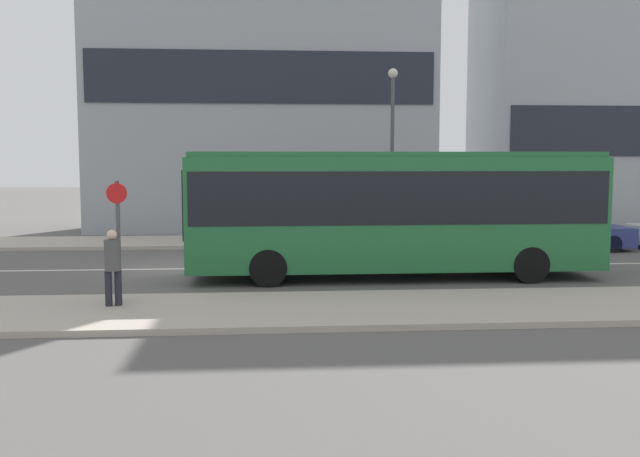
{
  "coord_description": "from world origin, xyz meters",
  "views": [
    {
      "loc": [
        2.23,
        -20.99,
        3.26
      ],
      "look_at": [
        3.76,
        -1.69,
        1.33
      ],
      "focal_mm": 40.0,
      "sensor_mm": 36.0,
      "label": 1
    }
  ],
  "objects": [
    {
      "name": "street_lamp",
      "position": [
        6.98,
        5.16,
        4.06
      ],
      "size": [
        0.36,
        0.36,
        6.38
      ],
      "color": "#4C4C51",
      "rests_on": "sidewalk_far"
    },
    {
      "name": "sidewalk_near",
      "position": [
        0.0,
        -6.25,
        0.07
      ],
      "size": [
        44.0,
        3.5,
        0.13
      ],
      "color": "#B2A899",
      "rests_on": "ground_plane"
    },
    {
      "name": "parked_car_0",
      "position": [
        12.78,
        3.26,
        0.63
      ],
      "size": [
        4.54,
        1.71,
        1.34
      ],
      "color": "navy",
      "rests_on": "ground_plane"
    },
    {
      "name": "sidewalk_far",
      "position": [
        0.0,
        6.25,
        0.07
      ],
      "size": [
        44.0,
        3.5,
        0.13
      ],
      "color": "#B2A899",
      "rests_on": "ground_plane"
    },
    {
      "name": "lane_centerline",
      "position": [
        0.0,
        0.0,
        0.0
      ],
      "size": [
        41.8,
        0.16,
        0.01
      ],
      "color": "silver",
      "rests_on": "ground_plane"
    },
    {
      "name": "city_bus",
      "position": [
        5.73,
        -1.99,
        1.96
      ],
      "size": [
        11.04,
        2.54,
        3.41
      ],
      "rotation": [
        0.0,
        0.0,
        0.03
      ],
      "color": "#236B38",
      "rests_on": "ground_plane"
    },
    {
      "name": "pedestrian_near_stop",
      "position": [
        -0.96,
        -5.81,
        1.05
      ],
      "size": [
        0.34,
        0.34,
        1.62
      ],
      "rotation": [
        0.0,
        0.0,
        0.26
      ],
      "color": "#23232D",
      "rests_on": "sidewalk_near"
    },
    {
      "name": "ground_plane",
      "position": [
        0.0,
        0.0,
        0.0
      ],
      "size": [
        120.0,
        120.0,
        0.0
      ],
      "primitive_type": "plane",
      "color": "#595654"
    },
    {
      "name": "bus_stop_sign",
      "position": [
        -0.93,
        -5.32,
        1.67
      ],
      "size": [
        0.44,
        0.12,
        2.64
      ],
      "color": "#4C4C51",
      "rests_on": "sidewalk_near"
    }
  ]
}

